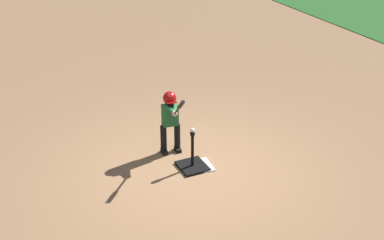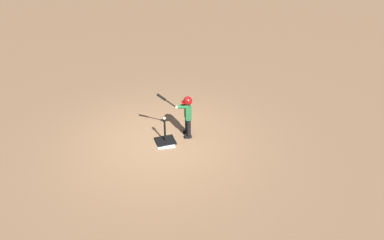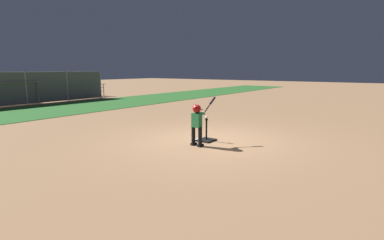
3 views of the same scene
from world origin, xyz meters
name	(u,v)px [view 2 (image 2 of 3)]	position (x,y,z in m)	size (l,w,h in m)	color
ground_plane	(160,141)	(0.00, 0.00, 0.00)	(90.00, 90.00, 0.00)	#99704C
home_plate	(165,143)	(-0.10, 0.14, 0.01)	(0.44, 0.44, 0.02)	white
batting_tee	(165,139)	(-0.12, 0.05, 0.08)	(0.48, 0.44, 0.64)	black
batter_child	(187,111)	(-0.72, -0.06, 0.71)	(0.87, 0.36, 1.27)	black
baseball	(164,118)	(-0.12, 0.05, 0.68)	(0.07, 0.07, 0.07)	white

